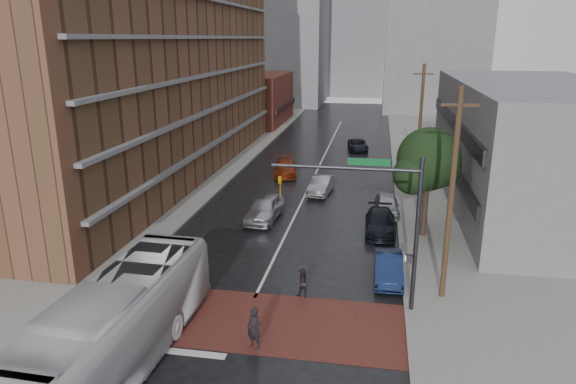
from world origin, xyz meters
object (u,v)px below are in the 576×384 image
(pedestrian_a, at_px, (254,329))
(car_travel_c, at_px, (286,167))
(car_travel_b, at_px, (321,185))
(car_parked_far, at_px, (387,205))
(car_parked_mid, at_px, (380,223))
(car_parked_near, at_px, (388,268))
(suv_travel, at_px, (358,145))
(pedestrian_b, at_px, (303,284))
(car_travel_a, at_px, (264,208))
(transit_bus, at_px, (113,329))

(pedestrian_a, bearing_deg, car_travel_c, 117.73)
(pedestrian_a, height_order, car_travel_b, pedestrian_a)
(car_travel_c, distance_m, car_parked_far, 12.99)
(car_parked_mid, bearing_deg, car_travel_b, 119.59)
(car_travel_b, xyz_separation_m, car_parked_near, (5.11, -14.57, -0.04))
(suv_travel, distance_m, car_parked_near, 31.80)
(suv_travel, height_order, car_parked_near, car_parked_near)
(car_parked_near, bearing_deg, pedestrian_b, -148.42)
(pedestrian_b, xyz_separation_m, car_parked_mid, (3.60, 9.30, -0.04))
(pedestrian_a, distance_m, car_parked_mid, 14.64)
(pedestrian_a, height_order, car_travel_a, pedestrian_a)
(pedestrian_b, height_order, suv_travel, pedestrian_b)
(pedestrian_b, relative_size, car_parked_mid, 0.31)
(car_travel_b, bearing_deg, car_travel_a, -108.50)
(transit_bus, xyz_separation_m, suv_travel, (7.12, 41.03, -1.11))
(pedestrian_b, bearing_deg, car_travel_b, 112.64)
(car_travel_a, height_order, car_parked_mid, car_travel_a)
(transit_bus, height_order, pedestrian_b, transit_bus)
(pedestrian_a, height_order, pedestrian_b, pedestrian_a)
(car_parked_near, bearing_deg, suv_travel, 94.03)
(transit_bus, xyz_separation_m, car_parked_mid, (9.63, 16.06, -1.04))
(transit_bus, distance_m, car_travel_a, 17.29)
(car_parked_mid, distance_m, car_parked_far, 3.72)
(car_travel_a, distance_m, suv_travel, 24.44)
(car_travel_b, bearing_deg, pedestrian_a, -84.42)
(car_travel_b, height_order, car_parked_far, car_parked_far)
(car_travel_b, xyz_separation_m, car_travel_c, (-3.82, 5.25, 0.01))
(car_travel_c, relative_size, car_parked_near, 1.22)
(pedestrian_a, distance_m, car_travel_c, 27.17)
(car_travel_a, bearing_deg, car_parked_far, 20.79)
(transit_bus, height_order, car_travel_b, transit_bus)
(suv_travel, distance_m, car_parked_far, 21.48)
(car_parked_near, distance_m, car_parked_far, 10.39)
(car_travel_b, height_order, car_parked_mid, car_travel_b)
(pedestrian_a, bearing_deg, transit_bus, -134.39)
(car_travel_c, distance_m, car_parked_near, 21.74)
(car_travel_b, height_order, car_travel_c, car_travel_c)
(car_parked_near, bearing_deg, car_travel_a, 135.24)
(car_parked_mid, bearing_deg, car_travel_c, 121.84)
(car_travel_c, height_order, suv_travel, car_travel_c)
(transit_bus, relative_size, car_parked_mid, 2.65)
(car_travel_b, relative_size, car_travel_c, 0.87)
(car_travel_a, xyz_separation_m, car_parked_near, (8.22, -7.80, -0.16))
(pedestrian_a, bearing_deg, car_parked_far, 93.18)
(pedestrian_b, relative_size, car_travel_c, 0.29)
(pedestrian_a, xyz_separation_m, car_parked_near, (5.33, 7.11, -0.22))
(suv_travel, relative_size, car_parked_mid, 0.94)
(car_travel_c, bearing_deg, car_travel_b, -63.17)
(pedestrian_b, bearing_deg, car_travel_a, 130.97)
(transit_bus, xyz_separation_m, pedestrian_a, (4.74, 2.26, -0.83))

